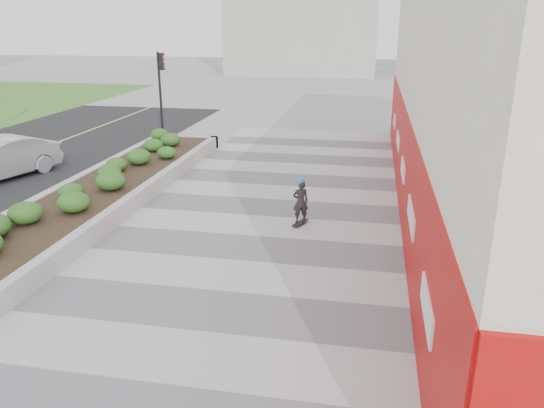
{
  "coord_description": "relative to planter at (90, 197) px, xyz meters",
  "views": [
    {
      "loc": [
        2.96,
        -7.31,
        5.56
      ],
      "look_at": [
        0.56,
        5.41,
        1.1
      ],
      "focal_mm": 35.0,
      "sensor_mm": 36.0,
      "label": 1
    }
  ],
  "objects": [
    {
      "name": "manhole_cover",
      "position": [
        6.0,
        -4.0,
        -0.42
      ],
      "size": [
        0.44,
        0.44,
        0.01
      ],
      "primitive_type": "cylinder",
      "color": "#595654",
      "rests_on": "ground"
    },
    {
      "name": "ground",
      "position": [
        5.5,
        -7.0,
        -0.42
      ],
      "size": [
        160.0,
        160.0,
        0.0
      ],
      "primitive_type": "plane",
      "color": "gray",
      "rests_on": "ground"
    },
    {
      "name": "planter",
      "position": [
        0.0,
        0.0,
        0.0
      ],
      "size": [
        3.0,
        18.0,
        0.9
      ],
      "color": "#9E9EA0",
      "rests_on": "ground"
    },
    {
      "name": "skateboarder",
      "position": [
        6.61,
        -0.11,
        0.29
      ],
      "size": [
        0.54,
        0.74,
        1.4
      ],
      "rotation": [
        0.0,
        0.0,
        -0.35
      ],
      "color": "beige",
      "rests_on": "ground"
    },
    {
      "name": "walkway",
      "position": [
        5.5,
        -4.0,
        -0.41
      ],
      "size": [
        8.0,
        36.0,
        0.01
      ],
      "primitive_type": "cube",
      "color": "#A8A8AD",
      "rests_on": "ground"
    },
    {
      "name": "traffic_signal_near",
      "position": [
        -1.73,
        10.5,
        2.34
      ],
      "size": [
        0.33,
        0.28,
        4.2
      ],
      "color": "black",
      "rests_on": "ground"
    },
    {
      "name": "building",
      "position": [
        12.48,
        1.98,
        3.56
      ],
      "size": [
        6.04,
        24.08,
        8.0
      ],
      "color": "beige",
      "rests_on": "ground"
    }
  ]
}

